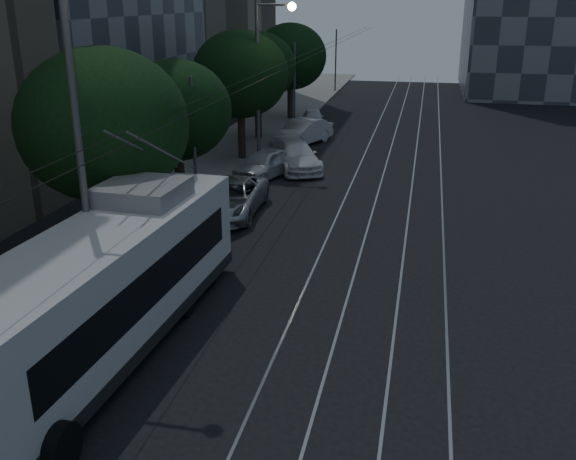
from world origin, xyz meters
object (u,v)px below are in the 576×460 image
(car_white_d, at_px, (313,118))
(streetlamp_far, at_px, (265,67))
(streetlamp_near, at_px, (89,108))
(car_white_a, at_px, (265,164))
(trolleybus, at_px, (99,293))
(car_white_c, at_px, (302,132))
(car_white_b, at_px, (296,156))
(pickup_silver, at_px, (230,198))

(car_white_d, bearing_deg, streetlamp_far, -104.39)
(streetlamp_near, bearing_deg, car_white_d, 89.10)
(car_white_a, bearing_deg, trolleybus, -70.27)
(car_white_d, relative_size, streetlamp_far, 0.41)
(trolleybus, relative_size, car_white_d, 3.58)
(car_white_d, bearing_deg, car_white_c, -98.41)
(car_white_b, bearing_deg, car_white_a, -146.80)
(trolleybus, relative_size, car_white_a, 3.03)
(trolleybus, xyz_separation_m, streetlamp_near, (-0.68, 1.71, 4.40))
(car_white_d, height_order, streetlamp_near, streetlamp_near)
(car_white_c, xyz_separation_m, streetlamp_near, (-0.87, -24.63, 5.40))
(pickup_silver, bearing_deg, trolleybus, -90.80)
(car_white_a, relative_size, car_white_c, 0.90)
(car_white_d, distance_m, streetlamp_near, 31.25)
(car_white_a, xyz_separation_m, car_white_c, (0.39, 8.26, 0.05))
(streetlamp_far, bearing_deg, trolleybus, -88.01)
(car_white_b, distance_m, streetlamp_far, 4.97)
(car_white_c, relative_size, streetlamp_far, 0.54)
(car_white_d, bearing_deg, trolleybus, -101.67)
(trolleybus, bearing_deg, car_white_b, 89.77)
(car_white_c, bearing_deg, streetlamp_far, -74.57)
(trolleybus, distance_m, car_white_c, 26.36)
(trolleybus, xyz_separation_m, pickup_silver, (-0.18, 11.89, -1.04))
(trolleybus, xyz_separation_m, car_white_b, (1.03, 20.05, -1.04))
(streetlamp_near, bearing_deg, car_white_a, 88.31)
(pickup_silver, distance_m, car_white_c, 14.46)
(trolleybus, distance_m, streetlamp_far, 20.60)
(streetlamp_far, bearing_deg, car_white_a, -77.09)
(pickup_silver, height_order, streetlamp_far, streetlamp_far)
(car_white_d, xyz_separation_m, streetlamp_far, (-0.50, -12.18, 4.78))
(pickup_silver, xyz_separation_m, car_white_c, (0.37, 14.45, 0.04))
(trolleybus, bearing_deg, car_white_c, 92.29)
(trolleybus, distance_m, pickup_silver, 11.93)
(car_white_a, height_order, car_white_d, car_white_a)
(car_white_a, height_order, car_white_c, car_white_c)
(trolleybus, relative_size, pickup_silver, 2.42)
(pickup_silver, xyz_separation_m, car_white_d, (-0.02, 20.56, -0.13))
(trolleybus, distance_m, car_white_d, 32.47)
(car_white_c, distance_m, streetlamp_near, 25.23)
(car_white_b, bearing_deg, pickup_silver, -123.32)
(car_white_a, height_order, streetlamp_near, streetlamp_near)
(pickup_silver, relative_size, streetlamp_near, 0.52)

